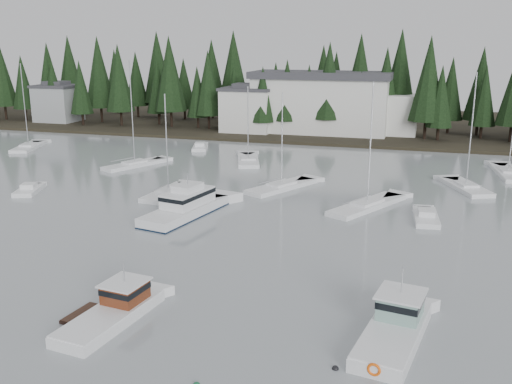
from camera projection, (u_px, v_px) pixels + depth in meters
The scene contains 20 objects.
far_shore_land at pixel (357, 125), 117.61m from camera, with size 240.00×54.00×1.00m, color black.
conifer_treeline at pixel (350, 133), 107.42m from camera, with size 200.00×22.00×20.00m, color black, non-canonical shape.
house_west at pixel (248, 109), 104.72m from camera, with size 9.54×7.42×8.75m.
house_far_west at pixel (58, 102), 118.25m from camera, with size 8.48×7.42×8.25m.
harbor_inn at pixel (332, 103), 103.38m from camera, with size 29.50×11.50×10.90m.
lobster_boat_brown at pixel (113, 313), 34.97m from camera, with size 4.71×8.24×3.94m.
cabin_cruiser_center at pixel (186, 208), 55.99m from camera, with size 5.55×11.55×4.77m.
lobster_boat_teal at pixel (394, 330), 32.62m from camera, with size 4.21×8.63×4.60m.
sailboat_0 at pixel (29, 148), 91.42m from camera, with size 5.35×9.53×13.89m.
sailboat_1 at pixel (248, 161), 81.17m from camera, with size 5.73×9.79×11.18m.
sailboat_2 at pixel (466, 188), 66.08m from camera, with size 5.89×8.83×13.89m.
sailboat_4 at pixel (135, 165), 78.33m from camera, with size 6.14×9.76×14.80m.
sailboat_5 at pixel (169, 194), 63.65m from camera, with size 3.32×8.51×11.73m.
sailboat_6 at pixel (508, 174), 73.40m from camera, with size 3.93×10.55×12.59m.
sailboat_7 at pixel (367, 207), 58.76m from camera, with size 7.39×10.94×13.36m.
sailboat_8 at pixel (281, 188), 66.37m from camera, with size 6.97×10.09×11.67m.
runabout_0 at pixel (29, 191), 64.73m from camera, with size 3.73×5.48×1.42m.
runabout_1 at pixel (426, 218), 54.69m from camera, with size 2.71×6.16×1.42m.
runabout_3 at pixel (200, 148), 91.00m from camera, with size 3.79×6.05×1.42m.
mooring_buoy_dark at pixel (335, 369), 29.76m from camera, with size 0.37×0.37×0.37m, color black.
Camera 1 is at (13.51, -21.35, 16.54)m, focal length 40.00 mm.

